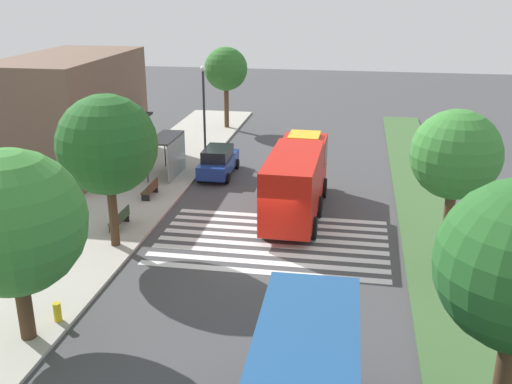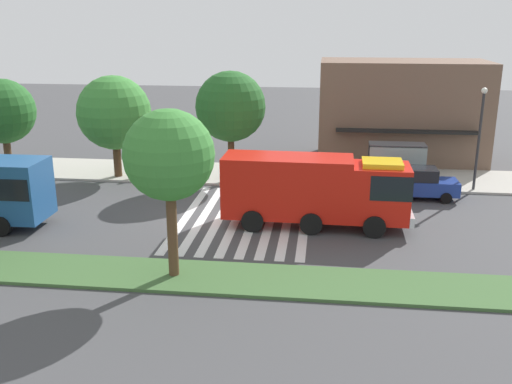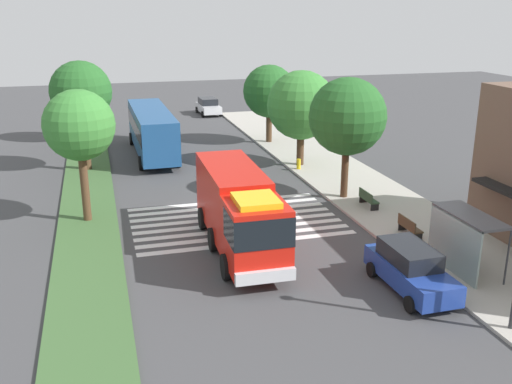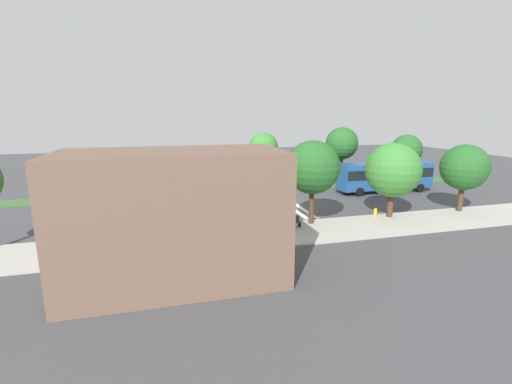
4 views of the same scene
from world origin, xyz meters
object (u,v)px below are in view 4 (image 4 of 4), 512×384
(sidewalk_tree_center, at_px, (313,168))
(median_tree_far_west, at_px, (407,150))
(bus_stop_shelter, at_px, (184,214))
(transit_bus, at_px, (385,175))
(fire_hydrant, at_px, (375,212))
(fire_truck, at_px, (226,187))
(median_tree_center, at_px, (263,148))
(median_tree_west, at_px, (342,144))
(sidewalk_tree_far_west, at_px, (464,167))
(parked_car_mid, at_px, (172,217))
(bench_near_shelter, at_px, (237,226))
(street_lamp, at_px, (118,190))
(sidewalk_tree_west, at_px, (393,170))
(bench_west_of_shelter, at_px, (291,222))

(sidewalk_tree_center, relative_size, median_tree_far_west, 1.11)
(sidewalk_tree_center, bearing_deg, bus_stop_shelter, 3.12)
(transit_bus, distance_m, fire_hydrant, 11.75)
(fire_truck, relative_size, fire_hydrant, 13.52)
(median_tree_center, bearing_deg, transit_bus, 160.57)
(transit_bus, height_order, bus_stop_shelter, transit_bus)
(bus_stop_shelter, xyz_separation_m, median_tree_west, (-20.82, -15.05, 3.50))
(sidewalk_tree_far_west, bearing_deg, fire_hydrant, -3.28)
(parked_car_mid, xyz_separation_m, bench_near_shelter, (-4.83, 2.76, -0.34))
(street_lamp, bearing_deg, sidewalk_tree_center, 178.47)
(median_tree_west, xyz_separation_m, fire_hydrant, (3.89, 13.98, -4.89))
(fire_truck, xyz_separation_m, street_lamp, (9.27, 7.33, 1.74))
(bus_stop_shelter, bearing_deg, fire_truck, -119.59)
(sidewalk_tree_west, relative_size, fire_hydrant, 9.40)
(parked_car_mid, relative_size, sidewalk_tree_west, 0.71)
(parked_car_mid, bearing_deg, sidewalk_tree_west, 172.89)
(sidewalk_tree_west, bearing_deg, fire_hydrant, -24.16)
(bus_stop_shelter, height_order, sidewalk_tree_center, sidewalk_tree_center)
(parked_car_mid, bearing_deg, street_lamp, 25.35)
(fire_truck, bearing_deg, sidewalk_tree_far_west, 160.88)
(sidewalk_tree_far_west, xyz_separation_m, median_tree_far_west, (-4.82, -14.48, 0.09))
(bench_near_shelter, height_order, fire_hydrant, bench_near_shelter)
(parked_car_mid, height_order, transit_bus, transit_bus)
(bench_near_shelter, bearing_deg, bench_west_of_shelter, 180.00)
(parked_car_mid, distance_m, median_tree_west, 25.29)
(bus_stop_shelter, height_order, sidewalk_tree_far_west, sidewalk_tree_far_west)
(parked_car_mid, height_order, bench_near_shelter, parked_car_mid)
(transit_bus, relative_size, sidewalk_tree_center, 1.67)
(street_lamp, bearing_deg, median_tree_far_west, -158.09)
(parked_car_mid, bearing_deg, sidewalk_tree_center, 168.52)
(bus_stop_shelter, distance_m, sidewalk_tree_center, 10.90)
(street_lamp, distance_m, fire_hydrant, 21.73)
(bench_near_shelter, relative_size, street_lamp, 0.26)
(transit_bus, xyz_separation_m, median_tree_far_west, (-6.38, -4.80, 2.30))
(parked_car_mid, bearing_deg, sidewalk_tree_far_west, 174.79)
(bus_stop_shelter, distance_m, sidewalk_tree_west, 18.22)
(bench_west_of_shelter, xyz_separation_m, median_tree_center, (-2.03, -15.04, 4.51))
(bench_near_shelter, bearing_deg, street_lamp, -6.38)
(street_lamp, xyz_separation_m, sidewalk_tree_center, (-15.02, 0.40, 1.09))
(transit_bus, bearing_deg, median_tree_center, 159.95)
(parked_car_mid, bearing_deg, transit_bus, -163.74)
(fire_hydrant, bearing_deg, fire_truck, -30.60)
(bus_stop_shelter, distance_m, bench_west_of_shelter, 8.56)
(parked_car_mid, height_order, sidewalk_tree_far_west, sidewalk_tree_far_west)
(bench_west_of_shelter, xyz_separation_m, median_tree_far_west, (-22.00, -15.04, 3.78))
(fire_truck, distance_m, median_tree_west, 17.79)
(sidewalk_tree_west, bearing_deg, bench_near_shelter, 2.27)
(bench_near_shelter, distance_m, median_tree_far_west, 30.67)
(street_lamp, xyz_separation_m, median_tree_center, (-15.05, -14.08, 1.32))
(sidewalk_tree_far_west, relative_size, sidewalk_tree_center, 0.90)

